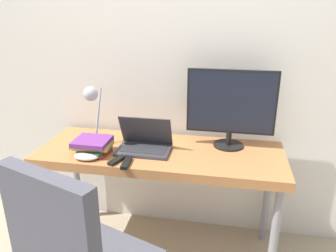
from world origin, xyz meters
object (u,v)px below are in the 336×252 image
Objects in this scene: laptop at (144,143)px; desk_lamp at (94,104)px; game_controller at (86,156)px; book_stack at (93,145)px; monitor at (231,106)px.

desk_lamp is (-0.33, 0.01, 0.25)m from laptop.
laptop is at bearing 31.78° from game_controller.
laptop is 0.33m from book_stack.
desk_lamp is 0.27m from book_stack.
desk_lamp is 1.63× the size of book_stack.
desk_lamp is (-0.86, -0.17, 0.01)m from monitor.
laptop is 0.41m from desk_lamp.
desk_lamp reaches higher than book_stack.
laptop is 1.34× the size of book_stack.
book_stack is at bearing -78.83° from desk_lamp.
monitor reaches higher than game_controller.
book_stack is at bearing 84.41° from game_controller.
book_stack is 0.09m from game_controller.
laptop is 2.15× the size of game_controller.
monitor is at bearing 18.40° from book_stack.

